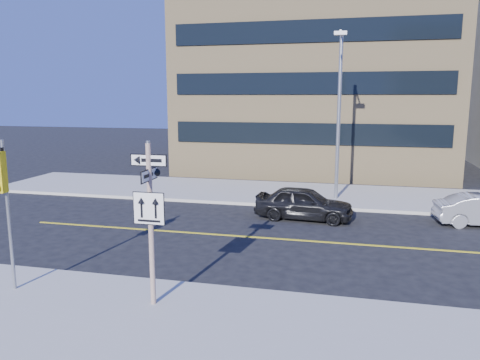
% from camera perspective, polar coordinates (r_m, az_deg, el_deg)
% --- Properties ---
extents(ground, '(120.00, 120.00, 0.00)m').
position_cam_1_polar(ground, '(14.42, -6.40, -11.18)').
color(ground, black).
rests_on(ground, ground).
extents(sign_pole, '(0.92, 0.92, 4.06)m').
position_cam_1_polar(sign_pole, '(11.46, -10.88, -4.15)').
color(sign_pole, silver).
rests_on(sign_pole, near_sidewalk).
extents(traffic_signal, '(0.32, 0.45, 4.00)m').
position_cam_1_polar(traffic_signal, '(13.35, -27.10, -0.46)').
color(traffic_signal, gray).
rests_on(traffic_signal, near_sidewalk).
extents(parked_car_a, '(2.00, 4.28, 1.42)m').
position_cam_1_polar(parked_car_a, '(20.31, 7.79, -2.81)').
color(parked_car_a, black).
rests_on(parked_car_a, ground).
extents(streetlight_a, '(0.55, 2.25, 8.00)m').
position_cam_1_polar(streetlight_a, '(23.39, 11.98, 8.77)').
color(streetlight_a, gray).
rests_on(streetlight_a, far_sidewalk).
extents(building_brick, '(18.00, 18.00, 18.00)m').
position_cam_1_polar(building_brick, '(37.90, 9.68, 15.72)').
color(building_brick, tan).
rests_on(building_brick, ground).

